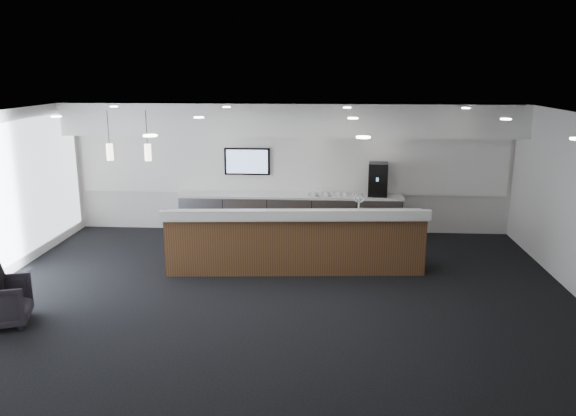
{
  "coord_description": "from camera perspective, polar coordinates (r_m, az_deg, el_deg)",
  "views": [
    {
      "loc": [
        0.78,
        -8.74,
        3.7
      ],
      "look_at": [
        0.11,
        1.3,
        1.21
      ],
      "focal_mm": 35.0,
      "sensor_mm": 36.0,
      "label": 1
    }
  ],
  "objects": [
    {
      "name": "cup_1",
      "position": [
        12.55,
        5.91,
        1.39
      ],
      "size": [
        0.14,
        0.14,
        0.1
      ],
      "primitive_type": "imported",
      "rotation": [
        0.0,
        0.0,
        0.65
      ],
      "color": "white",
      "rests_on": "back_credenza"
    },
    {
      "name": "soffit_bulkhead",
      "position": [
        12.36,
        0.17,
        9.03
      ],
      "size": [
        10.0,
        0.9,
        0.7
      ],
      "primitive_type": "cube",
      "color": "white",
      "rests_on": "back_wall"
    },
    {
      "name": "cup_2",
      "position": [
        12.55,
        5.27,
        1.4
      ],
      "size": [
        0.13,
        0.13,
        0.1
      ],
      "primitive_type": "imported",
      "rotation": [
        0.0,
        0.0,
        1.29
      ],
      "color": "white",
      "rests_on": "back_credenza"
    },
    {
      "name": "armchair",
      "position": [
        9.42,
        -27.03,
        -8.55
      ],
      "size": [
        0.95,
        0.94,
        0.69
      ],
      "primitive_type": "imported",
      "rotation": [
        0.0,
        0.0,
        1.9
      ],
      "color": "black",
      "rests_on": "ground"
    },
    {
      "name": "service_counter",
      "position": [
        10.51,
        0.73,
        -3.38
      ],
      "size": [
        4.89,
        1.18,
        1.49
      ],
      "rotation": [
        0.0,
        0.0,
        0.08
      ],
      "color": "#4C2D19",
      "rests_on": "ground"
    },
    {
      "name": "cup_0",
      "position": [
        12.56,
        6.55,
        1.38
      ],
      "size": [
        0.1,
        0.1,
        0.1
      ],
      "primitive_type": "imported",
      "color": "white",
      "rests_on": "back_credenza"
    },
    {
      "name": "cup_3",
      "position": [
        12.54,
        4.63,
        1.41
      ],
      "size": [
        0.13,
        0.13,
        0.1
      ],
      "primitive_type": "imported",
      "rotation": [
        0.0,
        0.0,
        1.94
      ],
      "color": "white",
      "rests_on": "back_credenza"
    },
    {
      "name": "ground",
      "position": [
        9.52,
        -1.21,
        -8.96
      ],
      "size": [
        10.0,
        10.0,
        0.0
      ],
      "primitive_type": "plane",
      "color": "black",
      "rests_on": "ground"
    },
    {
      "name": "coffee_machine",
      "position": [
        12.7,
        9.14,
        2.9
      ],
      "size": [
        0.47,
        0.57,
        0.74
      ],
      "rotation": [
        0.0,
        0.0,
        -0.1
      ],
      "color": "black",
      "rests_on": "back_credenza"
    },
    {
      "name": "pendant_left",
      "position": [
        10.16,
        -14.54,
        5.26
      ],
      "size": [
        0.12,
        0.12,
        0.3
      ],
      "primitive_type": "cylinder",
      "color": "#FFEEC6",
      "rests_on": "ceiling"
    },
    {
      "name": "back_credenza",
      "position": [
        12.82,
        0.19,
        -0.66
      ],
      "size": [
        5.06,
        0.66,
        0.95
      ],
      "color": "gray",
      "rests_on": "ground"
    },
    {
      "name": "back_wall",
      "position": [
        12.95,
        0.3,
        4.12
      ],
      "size": [
        10.0,
        0.02,
        3.0
      ],
      "primitive_type": "cube",
      "color": "silver",
      "rests_on": "ground"
    },
    {
      "name": "pendant_right",
      "position": [
        10.4,
        -18.22,
        5.2
      ],
      "size": [
        0.12,
        0.12,
        0.3
      ],
      "primitive_type": "cylinder",
      "color": "#FFEEC6",
      "rests_on": "ceiling"
    },
    {
      "name": "alcove_panel",
      "position": [
        12.91,
        0.29,
        4.53
      ],
      "size": [
        9.8,
        0.06,
        1.4
      ],
      "primitive_type": "cube",
      "color": "white",
      "rests_on": "back_wall"
    },
    {
      "name": "cup_7",
      "position": [
        12.55,
        2.07,
        1.45
      ],
      "size": [
        0.12,
        0.12,
        0.1
      ],
      "primitive_type": "imported",
      "rotation": [
        0.0,
        0.0,
        4.52
      ],
      "color": "white",
      "rests_on": "back_credenza"
    },
    {
      "name": "ceiling_can_lights",
      "position": [
        8.81,
        -1.31,
        9.15
      ],
      "size": [
        7.0,
        5.0,
        0.02
      ],
      "primitive_type": null,
      "color": "white",
      "rests_on": "ceiling"
    },
    {
      "name": "cup_4",
      "position": [
        12.54,
        3.99,
        1.42
      ],
      "size": [
        0.14,
        0.14,
        0.1
      ],
      "primitive_type": "imported",
      "rotation": [
        0.0,
        0.0,
        2.58
      ],
      "color": "white",
      "rests_on": "back_credenza"
    },
    {
      "name": "cup_6",
      "position": [
        12.54,
        2.71,
        1.44
      ],
      "size": [
        0.14,
        0.14,
        0.1
      ],
      "primitive_type": "imported",
      "rotation": [
        0.0,
        0.0,
        3.87
      ],
      "color": "white",
      "rests_on": "back_credenza"
    },
    {
      "name": "cup_5",
      "position": [
        12.54,
        3.35,
        1.43
      ],
      "size": [
        0.11,
        0.11,
        0.1
      ],
      "primitive_type": "imported",
      "rotation": [
        0.0,
        0.0,
        3.23
      ],
      "color": "white",
      "rests_on": "back_credenza"
    },
    {
      "name": "info_sign_right",
      "position": [
        12.54,
        4.36,
        1.71
      ],
      "size": [
        0.17,
        0.02,
        0.22
      ],
      "primitive_type": "cube",
      "rotation": [
        0.0,
        0.0,
        -0.02
      ],
      "color": "white",
      "rests_on": "back_credenza"
    },
    {
      "name": "wall_tv",
      "position": [
        12.94,
        -4.17,
        4.74
      ],
      "size": [
        1.05,
        0.08,
        0.62
      ],
      "color": "black",
      "rests_on": "back_wall"
    },
    {
      "name": "ceiling",
      "position": [
        8.8,
        -1.31,
        9.34
      ],
      "size": [
        10.0,
        8.0,
        0.02
      ],
      "primitive_type": "cube",
      "color": "black",
      "rests_on": "back_wall"
    },
    {
      "name": "info_sign_left",
      "position": [
        12.55,
        3.1,
        1.72
      ],
      "size": [
        0.16,
        0.06,
        0.21
      ],
      "primitive_type": "cube",
      "rotation": [
        0.0,
        0.0,
        -0.27
      ],
      "color": "white",
      "rests_on": "back_credenza"
    }
  ]
}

